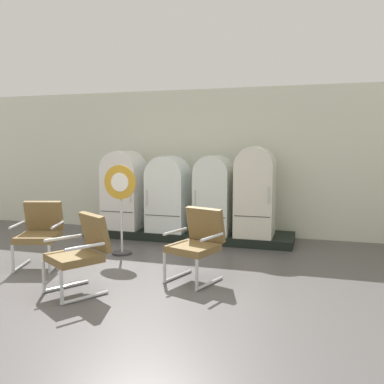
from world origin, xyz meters
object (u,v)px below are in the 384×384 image
refrigerator_0 (124,188)px  refrigerator_1 (168,192)px  refrigerator_3 (255,189)px  armchair_center (81,250)px  armchair_left (40,231)px  armchair_right (197,241)px  refrigerator_2 (214,192)px  sign_stand (121,207)px

refrigerator_0 → refrigerator_1: 0.91m
refrigerator_3 → armchair_center: size_ratio=1.69×
refrigerator_0 → armchair_left: bearing=-96.9°
armchair_right → armchair_center: bearing=-144.9°
refrigerator_1 → refrigerator_2: bearing=2.1°
refrigerator_0 → armchair_center: size_ratio=1.60×
sign_stand → refrigerator_2: bearing=47.4°
armchair_right → sign_stand: (-1.52, 0.88, 0.25)m
armchair_center → sign_stand: size_ratio=0.65×
refrigerator_1 → refrigerator_2: refrigerator_2 is taller
refrigerator_1 → armchair_left: 2.51m
armchair_left → armchair_center: same height
refrigerator_0 → armchair_right: (2.09, -2.18, -0.42)m
refrigerator_0 → sign_stand: (0.57, -1.30, -0.17)m
refrigerator_2 → refrigerator_3: refrigerator_3 is taller
refrigerator_0 → armchair_left: refrigerator_0 is taller
armchair_left → armchair_right: (2.36, 0.04, 0.00)m
armchair_center → refrigerator_0: bearing=106.7°
refrigerator_3 → armchair_right: (-0.43, -2.19, -0.47)m
armchair_center → refrigerator_1: bearing=89.9°
refrigerator_3 → armchair_center: bearing=-118.2°
refrigerator_2 → sign_stand: (-1.20, -1.31, -0.14)m
refrigerator_0 → refrigerator_2: size_ratio=1.05×
refrigerator_3 → refrigerator_0: bearing=-179.9°
refrigerator_0 → refrigerator_1: bearing=-1.7°
sign_stand → armchair_center: bearing=-79.1°
armchair_center → sign_stand: bearing=100.9°
refrigerator_1 → sign_stand: refrigerator_1 is taller
armchair_right → sign_stand: size_ratio=0.65×
refrigerator_2 → sign_stand: bearing=-132.6°
armchair_left → refrigerator_3: bearing=38.6°
refrigerator_0 → armchair_right: bearing=-46.2°
refrigerator_2 → armchair_right: size_ratio=1.52×
refrigerator_2 → armchair_center: refrigerator_2 is taller
refrigerator_3 → armchair_center: (-1.62, -3.02, -0.47)m
refrigerator_0 → refrigerator_1: refrigerator_0 is taller
armchair_right → sign_stand: bearing=150.0°
refrigerator_1 → armchair_center: size_ratio=1.51×
refrigerator_0 → armchair_center: bearing=-73.3°
armchair_right → armchair_center: same height
refrigerator_1 → armchair_center: (-0.01, -2.99, -0.37)m
refrigerator_2 → armchair_right: (0.32, -2.18, -0.38)m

